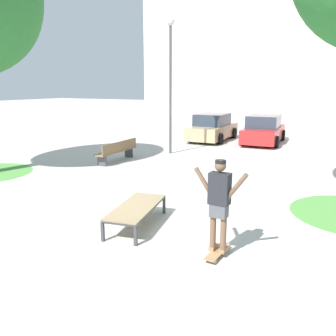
{
  "coord_description": "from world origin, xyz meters",
  "views": [
    {
      "loc": [
        4.45,
        -6.01,
        3.02
      ],
      "look_at": [
        0.48,
        1.58,
        1.0
      ],
      "focal_mm": 37.43,
      "sensor_mm": 36.0,
      "label": 1
    }
  ],
  "objects_px": {
    "car_red": "(264,130)",
    "light_post": "(170,67)",
    "car_tan": "(213,128)",
    "skater": "(219,200)",
    "park_bench": "(117,151)",
    "skate_box": "(136,208)",
    "skateboard": "(217,252)"
  },
  "relations": [
    {
      "from": "car_red",
      "to": "light_post",
      "type": "relative_size",
      "value": 0.74
    },
    {
      "from": "light_post",
      "to": "car_tan",
      "type": "bearing_deg",
      "value": 86.25
    },
    {
      "from": "skater",
      "to": "park_bench",
      "type": "relative_size",
      "value": 0.7
    },
    {
      "from": "skater",
      "to": "car_red",
      "type": "bearing_deg",
      "value": 99.42
    },
    {
      "from": "skate_box",
      "to": "car_tan",
      "type": "distance_m",
      "value": 12.9
    },
    {
      "from": "skater",
      "to": "skate_box",
      "type": "bearing_deg",
      "value": 166.28
    },
    {
      "from": "car_tan",
      "to": "skateboard",
      "type": "bearing_deg",
      "value": -69.06
    },
    {
      "from": "skate_box",
      "to": "light_post",
      "type": "height_order",
      "value": "light_post"
    },
    {
      "from": "skateboard",
      "to": "skater",
      "type": "xyz_separation_m",
      "value": [
        0.0,
        0.0,
        0.99
      ]
    },
    {
      "from": "skate_box",
      "to": "skateboard",
      "type": "bearing_deg",
      "value": -13.77
    },
    {
      "from": "car_tan",
      "to": "car_red",
      "type": "distance_m",
      "value": 2.8
    },
    {
      "from": "skate_box",
      "to": "car_tan",
      "type": "height_order",
      "value": "car_tan"
    },
    {
      "from": "skateboard",
      "to": "skater",
      "type": "bearing_deg",
      "value": 87.12
    },
    {
      "from": "skate_box",
      "to": "car_red",
      "type": "bearing_deg",
      "value": 90.67
    },
    {
      "from": "skater",
      "to": "car_tan",
      "type": "distance_m",
      "value": 14.0
    },
    {
      "from": "skate_box",
      "to": "light_post",
      "type": "bearing_deg",
      "value": 112.25
    },
    {
      "from": "skater",
      "to": "park_bench",
      "type": "distance_m",
      "value": 8.69
    },
    {
      "from": "skateboard",
      "to": "skater",
      "type": "height_order",
      "value": "skater"
    },
    {
      "from": "light_post",
      "to": "skate_box",
      "type": "bearing_deg",
      "value": -67.75
    },
    {
      "from": "car_red",
      "to": "park_bench",
      "type": "xyz_separation_m",
      "value": [
        -4.19,
        -7.49,
        -0.24
      ]
    },
    {
      "from": "skateboard",
      "to": "light_post",
      "type": "height_order",
      "value": "light_post"
    },
    {
      "from": "skate_box",
      "to": "skater",
      "type": "distance_m",
      "value": 2.22
    },
    {
      "from": "car_red",
      "to": "car_tan",
      "type": "bearing_deg",
      "value": -174.45
    },
    {
      "from": "skater",
      "to": "light_post",
      "type": "xyz_separation_m",
      "value": [
        -5.3,
        8.43,
        2.75
      ]
    },
    {
      "from": "car_tan",
      "to": "skate_box",
      "type": "bearing_deg",
      "value": -76.84
    },
    {
      "from": "park_bench",
      "to": "skateboard",
      "type": "bearing_deg",
      "value": -42.42
    },
    {
      "from": "skateboard",
      "to": "skater",
      "type": "relative_size",
      "value": 0.48
    },
    {
      "from": "car_red",
      "to": "park_bench",
      "type": "height_order",
      "value": "car_red"
    },
    {
      "from": "skate_box",
      "to": "light_post",
      "type": "distance_m",
      "value": 9.22
    },
    {
      "from": "skateboard",
      "to": "park_bench",
      "type": "bearing_deg",
      "value": 137.58
    },
    {
      "from": "skateboard",
      "to": "car_tan",
      "type": "xyz_separation_m",
      "value": [
        -5.0,
        13.07,
        0.61
      ]
    },
    {
      "from": "skateboard",
      "to": "skate_box",
      "type": "bearing_deg",
      "value": 166.23
    }
  ]
}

